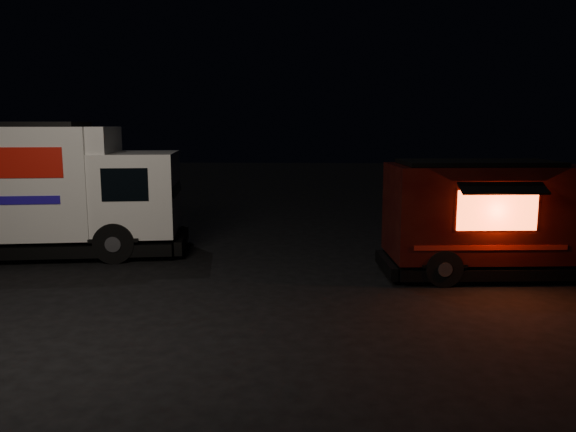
# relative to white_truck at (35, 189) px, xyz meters

# --- Properties ---
(ground) EXTENTS (80.00, 80.00, 0.00)m
(ground) POSITION_rel_white_truck_xyz_m (4.94, -3.24, -1.73)
(ground) COLOR black
(ground) RESTS_ON ground
(white_truck) EXTENTS (7.94, 3.70, 3.47)m
(white_truck) POSITION_rel_white_truck_xyz_m (0.00, 0.00, 0.00)
(white_truck) COLOR silver
(white_truck) RESTS_ON ground
(red_truck) EXTENTS (5.73, 2.44, 2.61)m
(red_truck) POSITION_rel_white_truck_xyz_m (11.62, -1.52, -0.43)
(red_truck) COLOR #3E110B
(red_truck) RESTS_ON ground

